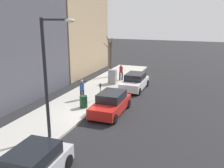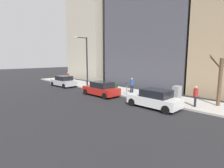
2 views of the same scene
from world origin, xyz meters
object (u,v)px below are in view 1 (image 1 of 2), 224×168
(parked_car_white, at_px, (135,82))
(parked_car_silver, at_px, (31,168))
(pedestrian_near_meter, at_px, (121,71))
(parked_car_red, at_px, (111,103))
(bare_tree, at_px, (111,58))
(streetlamp, at_px, (49,70))
(trash_bin, at_px, (84,102))
(office_tower_left, at_px, (52,12))
(utility_box, at_px, (112,77))
(pedestrian_midblock, at_px, (82,88))
(parking_meter, at_px, (100,90))

(parked_car_white, relative_size, parked_car_silver, 0.99)
(parked_car_silver, xyz_separation_m, pedestrian_near_meter, (1.99, -17.35, 0.35))
(parked_car_red, relative_size, bare_tree, 0.94)
(streetlamp, bearing_deg, parked_car_red, -107.39)
(parked_car_red, bearing_deg, trash_bin, 0.03)
(parked_car_white, distance_m, office_tower_left, 14.38)
(parked_car_silver, xyz_separation_m, streetlamp, (1.30, -3.56, 3.28))
(parked_car_silver, distance_m, utility_box, 15.82)
(parked_car_red, distance_m, bare_tree, 10.88)
(bare_tree, distance_m, trash_bin, 10.35)
(parked_car_silver, relative_size, pedestrian_midblock, 2.57)
(utility_box, relative_size, pedestrian_near_meter, 0.86)
(parked_car_white, bearing_deg, streetlamp, 82.73)
(parking_meter, xyz_separation_m, trash_bin, (0.45, 2.13, -0.38))
(parked_car_white, xyz_separation_m, pedestrian_near_meter, (2.18, -2.37, 0.35))
(trash_bin, bearing_deg, office_tower_left, -49.23)
(parking_meter, height_order, bare_tree, bare_tree)
(parked_car_silver, bearing_deg, streetlamp, -72.15)
(parked_car_silver, bearing_deg, office_tower_left, -61.67)
(parking_meter, height_order, pedestrian_midblock, pedestrian_midblock)
(streetlamp, bearing_deg, parked_car_silver, 110.08)
(parked_car_red, bearing_deg, parked_car_white, -90.03)
(streetlamp, height_order, office_tower_left, office_tower_left)
(parked_car_silver, xyz_separation_m, trash_bin, (1.92, -8.47, -0.14))
(bare_tree, distance_m, pedestrian_midblock, 8.54)
(parked_car_white, bearing_deg, office_tower_left, -21.93)
(parking_meter, bearing_deg, pedestrian_midblock, 18.72)
(bare_tree, bearing_deg, parked_car_white, 137.00)
(parked_car_silver, relative_size, parking_meter, 3.16)
(parked_car_white, xyz_separation_m, trash_bin, (2.11, 6.51, -0.14))
(parked_car_white, distance_m, streetlamp, 11.97)
(parking_meter, distance_m, pedestrian_near_meter, 6.77)
(parked_car_white, xyz_separation_m, parked_car_red, (-0.05, 6.49, 0.00))
(streetlamp, bearing_deg, trash_bin, -82.83)
(parked_car_silver, relative_size, bare_tree, 0.95)
(parking_meter, relative_size, bare_tree, 0.30)
(utility_box, height_order, trash_bin, utility_box)
(bare_tree, xyz_separation_m, pedestrian_near_meter, (-1.64, 1.19, -1.19))
(pedestrian_midblock, height_order, office_tower_left, office_tower_left)
(bare_tree, height_order, trash_bin, bare_tree)
(trash_bin, xyz_separation_m, pedestrian_midblock, (0.97, -1.65, 0.49))
(parked_car_red, bearing_deg, parked_car_silver, 87.91)
(parking_meter, bearing_deg, pedestrian_near_meter, -85.59)
(parking_meter, bearing_deg, parked_car_white, -110.79)
(bare_tree, relative_size, pedestrian_midblock, 2.71)
(parked_car_silver, xyz_separation_m, utility_box, (2.32, -15.64, 0.11))
(streetlamp, bearing_deg, parking_meter, -88.64)
(parking_meter, xyz_separation_m, utility_box, (0.85, -5.05, -0.13))
(utility_box, height_order, streetlamp, streetlamp)
(parked_car_white, distance_m, parking_meter, 4.69)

